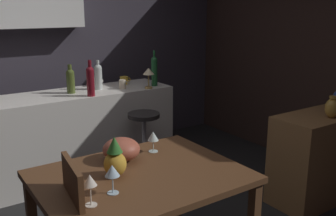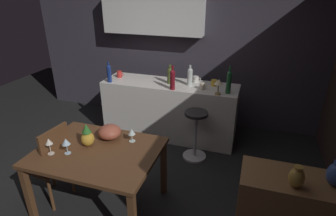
# 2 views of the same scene
# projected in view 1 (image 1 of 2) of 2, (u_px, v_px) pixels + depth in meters

# --- Properties ---
(wall_kitchen_back) EXTENTS (5.20, 0.33, 2.60)m
(wall_kitchen_back) POSITION_uv_depth(u_px,v_px,m) (24.00, 38.00, 4.19)
(wall_kitchen_back) COLOR #38333D
(wall_kitchen_back) RESTS_ON ground_plane
(wall_side_right) EXTENTS (0.10, 4.40, 2.60)m
(wall_side_right) POSITION_uv_depth(u_px,v_px,m) (311.00, 49.00, 4.20)
(wall_side_right) COLOR #33231E
(wall_side_right) RESTS_ON ground_plane
(dining_table) EXTENTS (1.25, 0.95, 0.74)m
(dining_table) POSITION_uv_depth(u_px,v_px,m) (141.00, 186.00, 2.40)
(dining_table) COLOR #56351E
(dining_table) RESTS_ON ground_plane
(kitchen_counter) EXTENTS (2.10, 0.60, 0.90)m
(kitchen_counter) POSITION_uv_depth(u_px,v_px,m) (74.00, 135.00, 3.99)
(kitchen_counter) COLOR silver
(kitchen_counter) RESTS_ON ground_plane
(sideboard_cabinet) EXTENTS (1.10, 0.44, 0.82)m
(sideboard_cabinet) POSITION_uv_depth(u_px,v_px,m) (325.00, 155.00, 3.56)
(sideboard_cabinet) COLOR olive
(sideboard_cabinet) RESTS_ON ground_plane
(bar_stool) EXTENTS (0.34, 0.34, 0.72)m
(bar_stool) POSITION_uv_depth(u_px,v_px,m) (144.00, 145.00, 3.88)
(bar_stool) COLOR #262323
(bar_stool) RESTS_ON ground_plane
(wine_glass_left) EXTENTS (0.07, 0.07, 0.17)m
(wine_glass_left) POSITION_uv_depth(u_px,v_px,m) (90.00, 181.00, 1.96)
(wine_glass_left) COLOR silver
(wine_glass_left) RESTS_ON dining_table
(wine_glass_right) EXTENTS (0.08, 0.08, 0.17)m
(wine_glass_right) POSITION_uv_depth(u_px,v_px,m) (112.00, 171.00, 2.09)
(wine_glass_right) COLOR silver
(wine_glass_right) RESTS_ON dining_table
(wine_glass_center) EXTENTS (0.08, 0.08, 0.15)m
(wine_glass_center) POSITION_uv_depth(u_px,v_px,m) (153.00, 137.00, 2.71)
(wine_glass_center) COLOR silver
(wine_glass_center) RESTS_ON dining_table
(pineapple_centerpiece) EXTENTS (0.14, 0.14, 0.25)m
(pineapple_centerpiece) POSITION_uv_depth(u_px,v_px,m) (115.00, 159.00, 2.32)
(pineapple_centerpiece) COLOR gold
(pineapple_centerpiece) RESTS_ON dining_table
(fruit_bowl) EXTENTS (0.25, 0.25, 0.15)m
(fruit_bowl) POSITION_uv_depth(u_px,v_px,m) (121.00, 149.00, 2.57)
(fruit_bowl) COLOR #9E4C38
(fruit_bowl) RESTS_ON dining_table
(wine_bottle_clear) EXTENTS (0.08, 0.08, 0.31)m
(wine_bottle_clear) POSITION_uv_depth(u_px,v_px,m) (98.00, 76.00, 4.02)
(wine_bottle_clear) COLOR silver
(wine_bottle_clear) RESTS_ON kitchen_counter
(wine_bottle_olive) EXTENTS (0.08, 0.08, 0.29)m
(wine_bottle_olive) POSITION_uv_depth(u_px,v_px,m) (70.00, 80.00, 3.84)
(wine_bottle_olive) COLOR #475623
(wine_bottle_olive) RESTS_ON kitchen_counter
(wine_bottle_ruby) EXTENTS (0.08, 0.08, 0.35)m
(wine_bottle_ruby) POSITION_uv_depth(u_px,v_px,m) (90.00, 80.00, 3.71)
(wine_bottle_ruby) COLOR maroon
(wine_bottle_ruby) RESTS_ON kitchen_counter
(wine_bottle_green) EXTENTS (0.07, 0.07, 0.39)m
(wine_bottle_green) POSITION_uv_depth(u_px,v_px,m) (154.00, 70.00, 4.20)
(wine_bottle_green) COLOR #1E592D
(wine_bottle_green) RESTS_ON kitchen_counter
(cup_cream) EXTENTS (0.11, 0.07, 0.10)m
(cup_cream) POSITION_uv_depth(u_px,v_px,m) (123.00, 84.00, 4.07)
(cup_cream) COLOR beige
(cup_cream) RESTS_ON kitchen_counter
(cup_white) EXTENTS (0.12, 0.09, 0.09)m
(cup_white) POSITION_uv_depth(u_px,v_px,m) (97.00, 82.00, 4.22)
(cup_white) COLOR white
(cup_white) RESTS_ON kitchen_counter
(cup_mustard) EXTENTS (0.13, 0.09, 0.09)m
(cup_mustard) POSITION_uv_depth(u_px,v_px,m) (124.00, 80.00, 4.31)
(cup_mustard) COLOR gold
(cup_mustard) RESTS_ON kitchen_counter
(counter_lamp) EXTENTS (0.12, 0.12, 0.22)m
(counter_lamp) POSITION_uv_depth(u_px,v_px,m) (148.00, 73.00, 4.06)
(counter_lamp) COLOR #A58447
(counter_lamp) RESTS_ON kitchen_counter
(vase_brass) EXTENTS (0.12, 0.12, 0.19)m
(vase_brass) POSITION_uv_depth(u_px,v_px,m) (332.00, 108.00, 3.28)
(vase_brass) COLOR #B78C38
(vase_brass) RESTS_ON sideboard_cabinet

